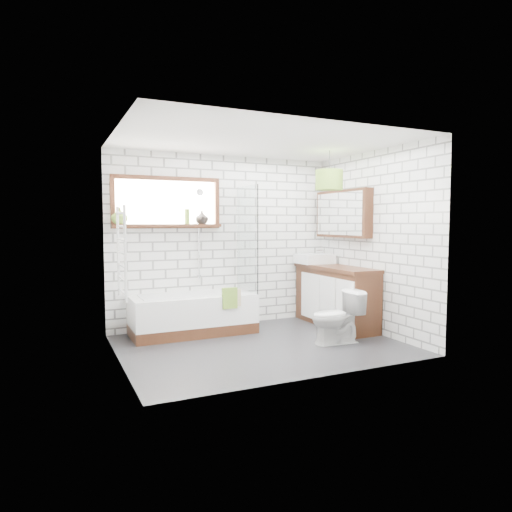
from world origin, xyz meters
name	(u,v)px	position (x,y,z in m)	size (l,w,h in m)	color
floor	(261,346)	(0.00, 0.00, -0.01)	(3.40, 2.60, 0.01)	black
ceiling	(262,141)	(0.00, 0.00, 2.50)	(3.40, 2.60, 0.01)	white
wall_back	(224,241)	(0.00, 1.30, 1.25)	(3.40, 0.01, 2.50)	white
wall_front	(320,251)	(0.00, -1.30, 1.25)	(3.40, 0.01, 2.50)	white
wall_left	(117,248)	(-1.70, 0.00, 1.25)	(0.01, 2.60, 2.50)	white
wall_right	(373,242)	(1.70, 0.00, 1.25)	(0.01, 2.60, 2.50)	white
window	(167,202)	(-0.85, 1.26, 1.80)	(1.52, 0.16, 0.68)	#32180D
towel_radiator	(122,252)	(-1.66, 0.00, 1.20)	(0.06, 0.52, 1.00)	white
mirror_cabinet	(343,214)	(1.62, 0.60, 1.65)	(0.16, 1.20, 0.70)	#32180D
shower_riser	(199,234)	(-0.40, 1.26, 1.35)	(0.02, 0.02, 1.30)	silver
bathtub	(193,314)	(-0.60, 0.93, 0.27)	(1.66, 0.73, 0.54)	white
shower_screen	(247,239)	(0.22, 0.93, 1.29)	(0.02, 0.72, 1.50)	white
towel_green	(230,298)	(-0.20, 0.57, 0.52)	(0.20, 0.06, 0.28)	olive
towel_beige	(234,298)	(-0.13, 0.57, 0.52)	(0.18, 0.04, 0.23)	tan
vanity	(335,296)	(1.45, 0.51, 0.44)	(0.50, 1.55, 0.89)	#32180D
basin	(314,259)	(1.39, 1.01, 0.96)	(0.51, 0.45, 0.15)	white
tap	(323,255)	(1.55, 1.01, 1.01)	(0.03, 0.03, 0.15)	silver
toilet	(337,317)	(0.90, -0.31, 0.33)	(0.65, 0.37, 0.67)	white
vase_olive	(120,217)	(-1.50, 1.23, 1.59)	(0.21, 0.21, 0.22)	olive
vase_dark	(202,219)	(-0.36, 1.23, 1.58)	(0.18, 0.18, 0.19)	black
bottle	(187,218)	(-0.58, 1.23, 1.59)	(0.07, 0.07, 0.21)	olive
pendant	(329,180)	(1.14, 0.25, 2.10)	(0.37, 0.37, 0.27)	olive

